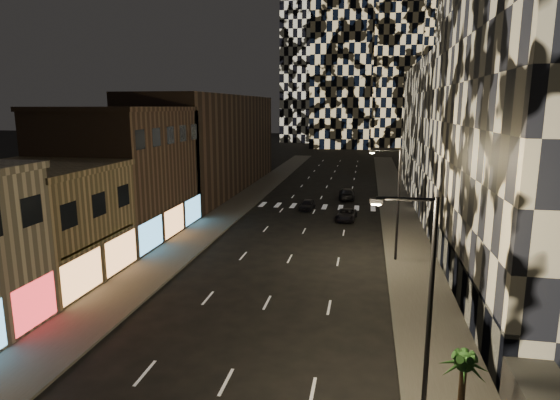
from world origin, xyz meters
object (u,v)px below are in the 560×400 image
at_px(car_dark_oncoming, 347,194).
at_px(palm_tree, 464,369).
at_px(streetlight_far, 395,197).
at_px(car_dark_rightlane, 346,215).
at_px(car_dark_midlane, 307,205).
at_px(streetlight_near, 424,294).

xyz_separation_m(car_dark_oncoming, palm_tree, (6.15, -47.22, 2.53)).
height_order(streetlight_far, car_dark_oncoming, streetlight_far).
bearing_deg(car_dark_oncoming, car_dark_rightlane, 89.08).
relative_size(car_dark_midlane, car_dark_oncoming, 0.74).
xyz_separation_m(car_dark_midlane, palm_tree, (10.59, -39.54, 2.63)).
distance_m(streetlight_near, palm_tree, 2.93).
distance_m(streetlight_far, car_dark_rightlane, 14.85).
xyz_separation_m(streetlight_near, car_dark_midlane, (-9.29, 37.95, -4.71)).
bearing_deg(streetlight_far, car_dark_oncoming, 100.73).
xyz_separation_m(streetlight_far, car_dark_midlane, (-9.29, 17.95, -4.71)).
height_order(streetlight_far, car_dark_midlane, streetlight_far).
bearing_deg(car_dark_midlane, car_dark_oncoming, 65.20).
height_order(car_dark_midlane, car_dark_oncoming, car_dark_oncoming).
distance_m(car_dark_midlane, car_dark_oncoming, 8.87).
height_order(streetlight_near, car_dark_midlane, streetlight_near).
xyz_separation_m(car_dark_midlane, car_dark_rightlane, (4.94, -4.57, -0.02)).
height_order(streetlight_near, palm_tree, streetlight_near).
xyz_separation_m(streetlight_far, car_dark_oncoming, (-4.85, 25.62, -4.61)).
xyz_separation_m(streetlight_near, car_dark_rightlane, (-4.35, 33.38, -4.74)).
bearing_deg(car_dark_oncoming, streetlight_far, 97.47).
xyz_separation_m(streetlight_near, palm_tree, (1.30, -1.60, -2.08)).
xyz_separation_m(streetlight_far, car_dark_rightlane, (-4.35, 13.38, -4.74)).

